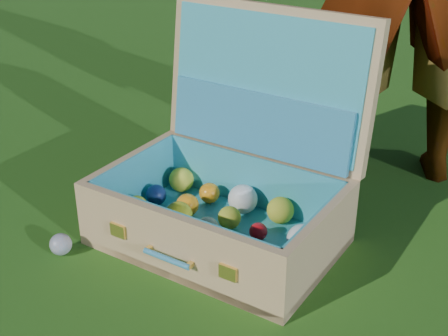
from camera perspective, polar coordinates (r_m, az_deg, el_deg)
ground at (r=1.71m, az=3.88°, el=-9.81°), size 60.00×60.00×0.00m
stray_ball at (r=1.83m, az=-14.70°, el=-6.77°), size 0.06×0.06×0.06m
suitcase at (r=1.82m, az=0.92°, el=-0.70°), size 0.82×0.75×0.64m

